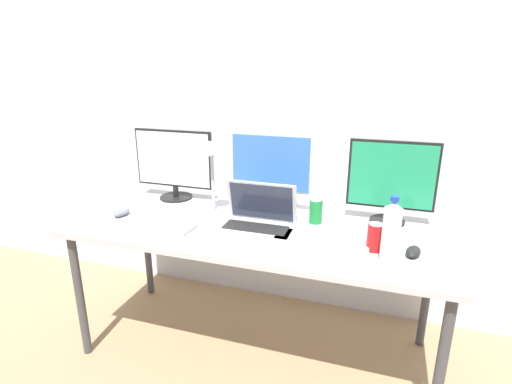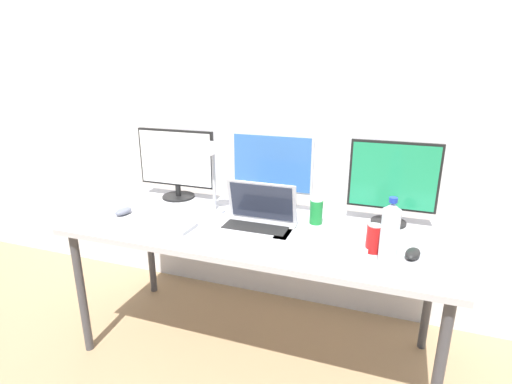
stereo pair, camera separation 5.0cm
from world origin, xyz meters
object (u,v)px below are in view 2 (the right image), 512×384
(work_desk, at_px, (256,236))
(keyboard_aux, at_px, (157,224))
(mouse_by_keyboard, at_px, (413,254))
(mouse_by_laptop, at_px, (124,211))
(water_bottle, at_px, (390,234))
(monitor_left, at_px, (176,162))
(monitor_right, at_px, (393,181))
(monitor_center, at_px, (271,168))
(soda_can_near_keyboard, at_px, (316,212))
(keyboard_main, at_px, (321,241))
(soda_can_by_laptop, at_px, (374,238))
(desk_lamp, at_px, (210,160))
(laptop_silver, at_px, (258,218))

(work_desk, xyz_separation_m, keyboard_aux, (-0.47, -0.16, 0.07))
(mouse_by_keyboard, relative_size, mouse_by_laptop, 1.02)
(mouse_by_laptop, height_order, water_bottle, water_bottle)
(monitor_left, xyz_separation_m, monitor_right, (1.23, -0.00, 0.01))
(mouse_by_keyboard, bearing_deg, monitor_left, 178.53)
(monitor_center, bearing_deg, monitor_right, -0.27)
(work_desk, xyz_separation_m, soda_can_near_keyboard, (0.28, 0.14, 0.12))
(keyboard_main, bearing_deg, water_bottle, -20.60)
(keyboard_aux, bearing_deg, keyboard_main, 7.52)
(soda_can_by_laptop, bearing_deg, desk_lamp, 168.68)
(keyboard_main, bearing_deg, mouse_by_laptop, 179.51)
(keyboard_main, xyz_separation_m, desk_lamp, (-0.63, 0.16, 0.29))
(monitor_right, bearing_deg, mouse_by_laptop, -165.62)
(keyboard_aux, distance_m, mouse_by_laptop, 0.27)
(work_desk, height_order, mouse_by_keyboard, mouse_by_keyboard)
(mouse_by_laptop, bearing_deg, mouse_by_keyboard, 9.31)
(laptop_silver, bearing_deg, soda_can_by_laptop, -8.14)
(monitor_center, distance_m, mouse_by_laptop, 0.84)
(desk_lamp, bearing_deg, monitor_center, 34.35)
(monitor_center, xyz_separation_m, monitor_right, (0.63, -0.00, -0.01))
(keyboard_main, distance_m, water_bottle, 0.33)
(mouse_by_laptop, relative_size, soda_can_near_keyboard, 0.84)
(keyboard_main, bearing_deg, mouse_by_keyboard, -1.59)
(soda_can_near_keyboard, bearing_deg, water_bottle, -43.17)
(monitor_left, distance_m, soda_can_near_keyboard, 0.90)
(keyboard_aux, distance_m, desk_lamp, 0.42)
(monitor_center, xyz_separation_m, mouse_by_keyboard, (0.74, -0.36, -0.22))
(monitor_right, height_order, soda_can_near_keyboard, monitor_right)
(mouse_by_keyboard, distance_m, soda_can_by_laptop, 0.17)
(mouse_by_keyboard, bearing_deg, work_desk, -174.11)
(laptop_silver, distance_m, desk_lamp, 0.40)
(monitor_right, height_order, water_bottle, monitor_right)
(desk_lamp, bearing_deg, monitor_left, 148.78)
(work_desk, distance_m, keyboard_aux, 0.50)
(mouse_by_laptop, distance_m, water_bottle, 1.38)
(monitor_center, bearing_deg, soda_can_by_laptop, -31.93)
(mouse_by_laptop, height_order, soda_can_near_keyboard, soda_can_near_keyboard)
(monitor_left, bearing_deg, keyboard_aux, -73.51)
(monitor_left, height_order, soda_can_by_laptop, monitor_left)
(laptop_silver, distance_m, soda_can_near_keyboard, 0.30)
(monitor_right, height_order, desk_lamp, desk_lamp)
(work_desk, bearing_deg, monitor_center, 90.87)
(water_bottle, distance_m, desk_lamp, 0.97)
(monitor_left, relative_size, keyboard_aux, 1.24)
(work_desk, bearing_deg, mouse_by_keyboard, -7.90)
(monitor_right, xyz_separation_m, soda_can_by_laptop, (-0.05, -0.36, -0.16))
(soda_can_near_keyboard, relative_size, soda_can_by_laptop, 1.00)
(monitor_right, distance_m, soda_can_by_laptop, 0.40)
(work_desk, xyz_separation_m, mouse_by_laptop, (-0.73, -0.09, 0.08))
(monitor_center, relative_size, soda_can_near_keyboard, 3.61)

